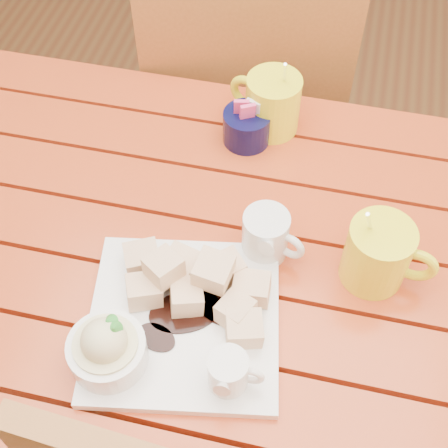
% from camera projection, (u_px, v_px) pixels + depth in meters
% --- Properties ---
extents(ground, '(5.00, 5.00, 0.00)m').
position_uv_depth(ground, '(208.00, 415.00, 1.60)').
color(ground, brown).
rests_on(ground, ground).
extents(table, '(1.20, 0.79, 0.75)m').
position_uv_depth(table, '(200.00, 285.00, 1.08)').
color(table, '#A12D14').
rests_on(table, ground).
extents(dessert_plate, '(0.32, 0.32, 0.11)m').
position_uv_depth(dessert_plate, '(169.00, 321.00, 0.88)').
color(dessert_plate, white).
rests_on(dessert_plate, table).
extents(coffee_mug_left, '(0.14, 0.10, 0.16)m').
position_uv_depth(coffee_mug_left, '(271.00, 103.00, 1.12)').
color(coffee_mug_left, yellow).
rests_on(coffee_mug_left, table).
extents(coffee_mug_right, '(0.14, 0.10, 0.16)m').
position_uv_depth(coffee_mug_right, '(379.00, 254.00, 0.92)').
color(coffee_mug_right, yellow).
rests_on(coffee_mug_right, table).
extents(cream_pitcher, '(0.10, 0.09, 0.09)m').
position_uv_depth(cream_pitcher, '(267.00, 235.00, 0.96)').
color(cream_pitcher, white).
rests_on(cream_pitcher, table).
extents(sugar_caddy, '(0.09, 0.09, 0.09)m').
position_uv_depth(sugar_caddy, '(247.00, 126.00, 1.11)').
color(sugar_caddy, black).
rests_on(sugar_caddy, table).
extents(chair_far, '(0.52, 0.52, 0.93)m').
position_uv_depth(chair_far, '(243.00, 111.00, 1.52)').
color(chair_far, brown).
rests_on(chair_far, ground).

